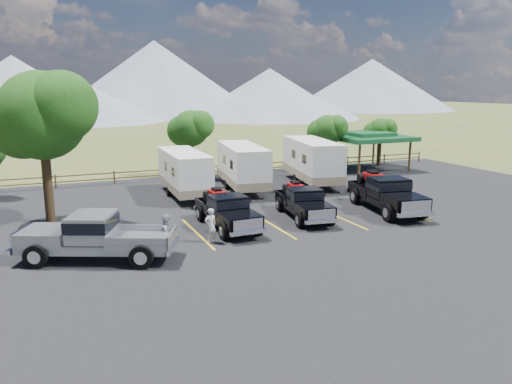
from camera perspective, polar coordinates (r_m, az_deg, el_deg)
name	(u,v)px	position (r m, az deg, el deg)	size (l,w,h in m)	color
ground	(348,243)	(23.40, 10.46, -5.73)	(320.00, 320.00, 0.00)	#465423
asphalt_lot	(315,226)	(25.84, 6.81, -3.86)	(44.00, 34.00, 0.04)	black
stall_lines	(306,221)	(26.67, 5.75, -3.28)	(12.12, 5.50, 0.01)	gold
tree_big_nw	(41,116)	(27.59, -23.39, 8.02)	(5.54, 5.18, 7.84)	black
tree_ne_a	(327,130)	(41.65, 8.14, 6.98)	(3.11, 2.92, 4.76)	black
tree_ne_b	(380,131)	(45.85, 13.97, 6.76)	(2.77, 2.59, 4.27)	black
tree_north	(191,129)	(39.09, -7.50, 7.20)	(3.46, 3.24, 5.25)	black
rail_fence	(242,168)	(40.26, -1.64, 2.80)	(36.12, 0.12, 1.00)	brown
pavilion	(368,137)	(43.90, 12.66, 6.16)	(6.20, 6.20, 3.22)	brown
mountain_range	(63,82)	(124.60, -21.21, 11.61)	(209.00, 71.00, 20.00)	slate
rig_left	(227,210)	(25.15, -3.38, -2.07)	(2.04, 5.63, 1.87)	black
rig_center	(303,201)	(27.16, 5.43, -1.08)	(2.60, 5.70, 1.84)	black
rig_right	(386,193)	(29.43, 14.62, -0.08)	(3.12, 6.75, 2.17)	black
trailer_left	(184,173)	(32.55, -8.20, 2.18)	(2.40, 8.35, 2.90)	white
trailer_center	(242,167)	(34.29, -1.56, 2.93)	(3.31, 8.84, 3.06)	white
trailer_right	(312,161)	(36.48, 6.42, 3.53)	(3.74, 9.23, 3.20)	white
pickup_silver	(97,236)	(21.44, -17.73, -4.83)	(6.76, 4.52, 1.94)	#919499
person_a	(210,226)	(22.80, -5.23, -3.84)	(0.59, 0.39, 1.61)	silver
person_b	(167,233)	(21.82, -10.11, -4.65)	(0.80, 0.63, 1.65)	gray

